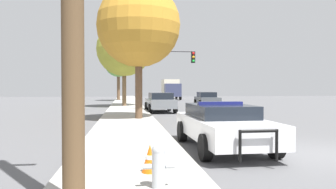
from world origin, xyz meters
The scene contains 12 objects.
ground_plane centered at (0.00, 0.00, 0.00)m, with size 110.00×110.00×0.00m, color #565659.
sidewalk_left centered at (-5.10, 0.00, 0.07)m, with size 3.00×110.00×0.13m.
police_car centered at (-2.31, 1.13, 0.73)m, with size 2.21×5.04×1.41m.
fire_hydrant centered at (-4.64, -2.87, 0.54)m, with size 0.55×0.24×0.77m.
traffic_light centered at (-2.24, 16.97, 3.50)m, with size 4.41×0.35×4.67m.
car_background_midblock centered at (-2.66, 15.54, 0.76)m, with size 2.13×4.25×1.43m.
car_background_oncoming centered at (2.63, 22.54, 0.72)m, with size 2.20×4.60×1.36m.
box_truck centered at (1.52, 40.25, 1.63)m, with size 2.68×7.74×2.97m.
tree_sidewalk_mid centered at (-5.32, 21.89, 5.35)m, with size 5.04×5.04×7.75m.
tree_sidewalk_near centered at (-4.48, 9.63, 5.22)m, with size 4.58×4.58×7.40m.
tree_sidewalk_far centered at (-6.13, 35.50, 4.99)m, with size 3.66×3.66×6.73m.
traffic_cone centered at (-4.71, -1.84, 0.41)m, with size 0.34×0.34×0.56m.
Camera 1 is at (-5.20, -8.43, 1.86)m, focal length 35.00 mm.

